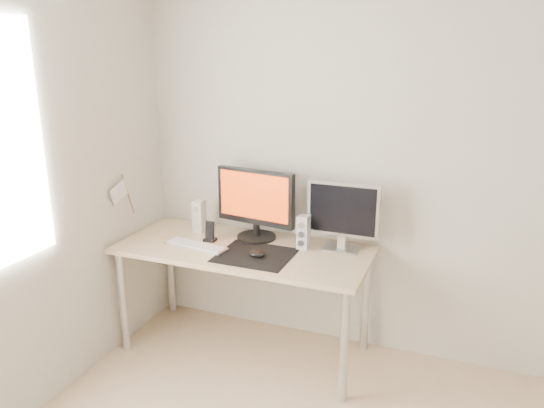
% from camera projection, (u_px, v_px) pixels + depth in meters
% --- Properties ---
extents(wall_back, '(3.50, 0.00, 3.50)m').
position_uv_depth(wall_back, '(407.00, 167.00, 3.21)').
color(wall_back, silver).
rests_on(wall_back, ground).
extents(mousepad, '(0.45, 0.40, 0.00)m').
position_uv_depth(mousepad, '(255.00, 255.00, 3.22)').
color(mousepad, black).
rests_on(mousepad, desk).
extents(mouse, '(0.10, 0.06, 0.04)m').
position_uv_depth(mouse, '(256.00, 254.00, 3.18)').
color(mouse, black).
rests_on(mouse, mousepad).
extents(desk, '(1.60, 0.70, 0.73)m').
position_uv_depth(desk, '(244.00, 259.00, 3.37)').
color(desk, '#D1B587').
rests_on(desk, ground).
extents(main_monitor, '(0.55, 0.29, 0.47)m').
position_uv_depth(main_monitor, '(256.00, 202.00, 3.43)').
color(main_monitor, black).
rests_on(main_monitor, desk).
extents(second_monitor, '(0.45, 0.16, 0.43)m').
position_uv_depth(second_monitor, '(343.00, 213.00, 3.25)').
color(second_monitor, '#B7B7B9').
rests_on(second_monitor, desk).
extents(speaker_left, '(0.07, 0.08, 0.22)m').
position_uv_depth(speaker_left, '(199.00, 216.00, 3.61)').
color(speaker_left, white).
rests_on(speaker_left, desk).
extents(speaker_right, '(0.07, 0.08, 0.22)m').
position_uv_depth(speaker_right, '(303.00, 232.00, 3.30)').
color(speaker_right, silver).
rests_on(speaker_right, desk).
extents(keyboard, '(0.43, 0.17, 0.02)m').
position_uv_depth(keyboard, '(196.00, 246.00, 3.36)').
color(keyboard, '#ABABAD').
rests_on(keyboard, desk).
extents(phone_dock, '(0.08, 0.06, 0.13)m').
position_uv_depth(phone_dock, '(210.00, 235.00, 3.45)').
color(phone_dock, black).
rests_on(phone_dock, desk).
extents(pennant, '(0.01, 0.23, 0.29)m').
position_uv_depth(pennant, '(122.00, 192.00, 3.41)').
color(pennant, '#A57F54').
rests_on(pennant, wall_left).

